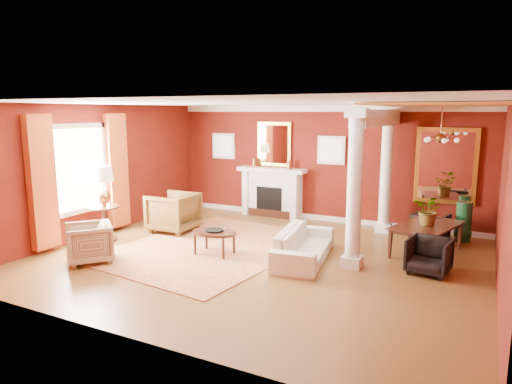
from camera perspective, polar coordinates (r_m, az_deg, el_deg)
The scene contains 27 objects.
ground at distance 8.75m, azimuth 0.42°, elevation -8.25°, with size 8.00×8.00×0.00m, color brown.
room_shell at distance 8.34m, azimuth 0.44°, elevation 5.03°, with size 8.04×7.04×2.92m.
fireplace at distance 12.04m, azimuth 1.97°, elevation -0.01°, with size 1.85×0.42×1.29m.
overmantel_mirror at distance 12.01m, azimuth 2.29°, elevation 5.99°, with size 0.95×0.07×1.15m.
flank_window_left at distance 12.76m, azimuth -4.06°, elevation 5.76°, with size 0.70×0.07×0.70m.
flank_window_right at distance 11.47m, azimuth 9.38°, elevation 5.18°, with size 0.70×0.07×0.70m.
left_window at distance 10.31m, azimuth -20.91°, elevation 2.01°, with size 0.21×2.55×2.60m.
column_front at distance 8.09m, azimuth 12.22°, elevation 0.43°, with size 0.36×0.36×2.80m.
column_back at distance 10.70m, azimuth 15.97°, elevation 2.57°, with size 0.36×0.36×2.80m.
header_beam at distance 9.54m, azimuth 15.01°, elevation 8.95°, with size 0.30×3.20×0.32m, color white.
amber_ceiling at distance 9.22m, azimuth 21.99°, elevation 10.10°, with size 2.30×3.40×0.04m, color gold.
dining_mirror at distance 10.98m, azimuth 22.63°, elevation 3.01°, with size 1.30×0.07×1.70m.
chandelier at distance 9.28m, azimuth 22.07°, elevation 6.23°, with size 0.60×0.62×0.75m.
crown_trim at distance 11.51m, azimuth 8.32°, elevation 10.31°, with size 8.00×0.08×0.16m, color white.
base_trim at distance 11.81m, azimuth 7.98°, elevation -3.20°, with size 8.00×0.08×0.12m, color white.
rug at distance 9.44m, azimuth -5.50°, elevation -6.86°, with size 3.28×4.37×0.02m, color maroon.
sofa at distance 8.56m, azimuth 6.05°, elevation -5.92°, with size 2.05×0.60×0.80m, color beige.
armchair_leopard at distance 10.70m, azimuth -10.30°, elevation -2.26°, with size 0.97×0.91×1.00m, color black.
armchair_stripe at distance 8.95m, azimuth -20.16°, elevation -5.78°, with size 0.78×0.73×0.80m, color tan.
coffee_table at distance 8.88m, azimuth -5.22°, elevation -5.20°, with size 0.91×0.91×0.46m.
coffee_book at distance 8.90m, azimuth -5.10°, elevation -4.11°, with size 0.17×0.02×0.23m, color black.
side_table at distance 10.19m, azimuth -18.60°, elevation 0.22°, with size 0.65×0.65×1.61m.
dining_table at distance 9.47m, azimuth 20.73°, elevation -4.57°, with size 1.66×0.58×0.92m, color black.
dining_chair_near at distance 8.39m, azimuth 20.82°, elevation -7.28°, with size 0.67×0.63×0.69m, color black.
dining_chair_far at distance 10.48m, azimuth 20.95°, elevation -3.94°, with size 0.65×0.61×0.67m, color black.
green_urn at distance 10.70m, azimuth 24.47°, elevation -3.87°, with size 0.36×0.36×0.87m.
potted_plant at distance 9.28m, azimuth 20.98°, elevation -0.47°, with size 0.54×0.60×0.47m, color #26591E.
Camera 1 is at (3.72, -7.43, 2.75)m, focal length 32.00 mm.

